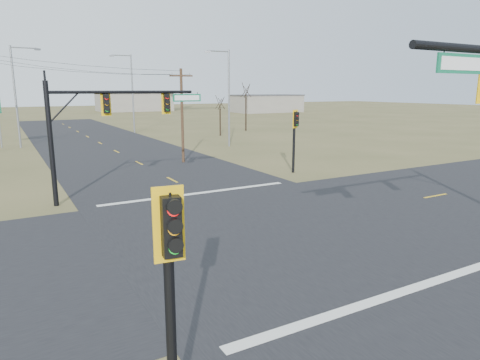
% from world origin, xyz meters
% --- Properties ---
extents(ground, '(320.00, 320.00, 0.00)m').
position_xyz_m(ground, '(0.00, 0.00, 0.00)').
color(ground, olive).
rests_on(ground, ground).
extents(road_ew, '(160.00, 14.00, 0.02)m').
position_xyz_m(road_ew, '(0.00, 0.00, 0.01)').
color(road_ew, black).
rests_on(road_ew, ground).
extents(road_ns, '(14.00, 160.00, 0.02)m').
position_xyz_m(road_ns, '(0.00, 0.00, 0.01)').
color(road_ns, black).
rests_on(road_ns, ground).
extents(stop_bar_near, '(12.00, 0.40, 0.01)m').
position_xyz_m(stop_bar_near, '(0.00, -7.50, 0.03)').
color(stop_bar_near, silver).
rests_on(stop_bar_near, road_ns).
extents(stop_bar_far, '(12.00, 0.40, 0.01)m').
position_xyz_m(stop_bar_far, '(0.00, 7.50, 0.03)').
color(stop_bar_far, silver).
rests_on(stop_bar_far, road_ns).
extents(mast_arm_far, '(8.83, 0.42, 6.66)m').
position_xyz_m(mast_arm_far, '(-4.78, 8.77, 4.83)').
color(mast_arm_far, black).
rests_on(mast_arm_far, ground).
extents(pedestal_signal_ne, '(0.65, 0.57, 4.76)m').
position_xyz_m(pedestal_signal_ne, '(9.05, 10.03, 3.42)').
color(pedestal_signal_ne, black).
rests_on(pedestal_signal_ne, ground).
extents(pedestal_signal_sw, '(0.60, 0.53, 4.65)m').
position_xyz_m(pedestal_signal_sw, '(-7.80, -9.11, 3.36)').
color(pedestal_signal_sw, black).
rests_on(pedestal_signal_sw, ground).
extents(utility_pole_near, '(1.90, 0.60, 7.91)m').
position_xyz_m(utility_pole_near, '(3.50, 18.59, 4.17)').
color(utility_pole_near, '#4C3420').
rests_on(utility_pole_near, ground).
extents(streetlight_a, '(2.89, 0.44, 10.33)m').
position_xyz_m(streetlight_a, '(11.74, 26.07, 5.80)').
color(streetlight_a, gray).
rests_on(streetlight_a, ground).
extents(streetlight_b, '(3.07, 0.35, 11.01)m').
position_xyz_m(streetlight_b, '(6.66, 45.84, 6.19)').
color(streetlight_b, gray).
rests_on(streetlight_b, ground).
extents(streetlight_c, '(2.99, 0.48, 10.68)m').
position_xyz_m(streetlight_c, '(-8.10, 36.05, 6.00)').
color(streetlight_c, gray).
rests_on(streetlight_c, ground).
extents(bare_tree_c, '(2.88, 2.88, 5.73)m').
position_xyz_m(bare_tree_c, '(16.15, 36.57, 4.49)').
color(bare_tree_c, black).
rests_on(bare_tree_c, ground).
extents(bare_tree_d, '(3.05, 3.05, 7.60)m').
position_xyz_m(bare_tree_d, '(22.79, 41.04, 6.12)').
color(bare_tree_d, black).
rests_on(bare_tree_d, ground).
extents(warehouse_mid, '(20.00, 12.00, 5.00)m').
position_xyz_m(warehouse_mid, '(25.00, 110.00, 2.50)').
color(warehouse_mid, gray).
rests_on(warehouse_mid, ground).
extents(warehouse_right, '(18.00, 10.00, 4.50)m').
position_xyz_m(warehouse_right, '(55.00, 85.00, 2.25)').
color(warehouse_right, gray).
rests_on(warehouse_right, ground).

